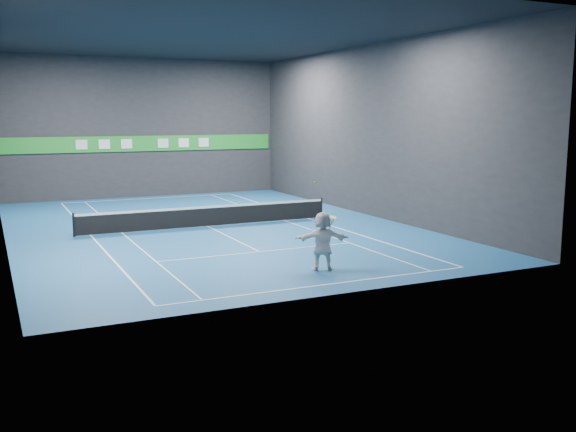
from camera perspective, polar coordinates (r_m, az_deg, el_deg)
name	(u,v)px	position (r m, az deg, el deg)	size (l,w,h in m)	color
ground	(208,227)	(31.21, -7.10, -0.94)	(26.00, 26.00, 0.00)	#185085
ceiling	(205,35)	(30.98, -7.43, 15.69)	(26.00, 26.00, 0.00)	black
wall_back	(144,128)	(43.31, -12.67, 7.63)	(18.00, 0.10, 9.00)	#262629
wall_front	(346,144)	(18.85, 5.21, 6.43)	(18.00, 0.10, 9.00)	#262629
wall_right	(368,131)	(34.63, 7.16, 7.51)	(0.10, 26.00, 9.00)	#262629
baseline_near	(327,284)	(20.50, 3.45, -6.09)	(10.98, 0.08, 0.01)	white
baseline_far	(150,198)	(42.55, -12.14, 1.55)	(10.98, 0.08, 0.01)	white
sideline_doubles_left	(91,236)	(29.98, -17.11, -1.67)	(0.08, 23.78, 0.01)	white
sideline_doubles_right	(309,219)	(33.30, 1.90, -0.25)	(0.08, 23.78, 0.01)	white
sideline_singles_left	(122,233)	(30.20, -14.53, -1.49)	(0.06, 23.78, 0.01)	white
sideline_singles_right	(285,221)	(32.70, -0.25, -0.42)	(0.06, 23.78, 0.01)	white
service_line_near	(260,252)	(25.31, -2.54, -3.19)	(8.23, 0.06, 0.01)	white
service_line_far	(173,209)	(37.27, -10.19, 0.59)	(8.23, 0.06, 0.01)	white
center_service_line	(208,227)	(31.21, -7.10, -0.94)	(0.06, 12.80, 0.01)	white
player	(323,241)	(22.18, 3.09, -2.23)	(1.90, 0.60, 2.05)	white
tennis_ball	(315,182)	(21.93, 2.39, 3.01)	(0.06, 0.06, 0.06)	#CED623
tennis_net	(208,216)	(31.12, -7.12, 0.04)	(12.50, 0.10, 1.07)	black
sponsor_banner	(145,143)	(43.27, -12.61, 6.31)	(17.64, 0.11, 1.00)	green
tennis_racket	(330,220)	(22.25, 3.78, -0.39)	(0.50, 0.35, 0.66)	red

